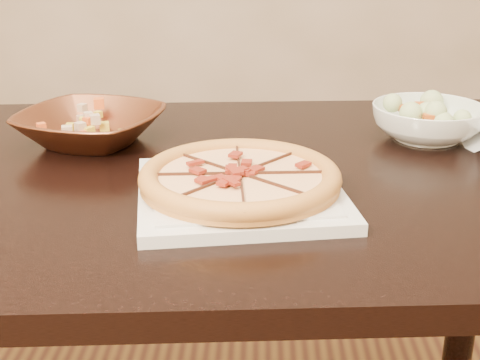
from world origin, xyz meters
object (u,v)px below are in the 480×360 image
(plate, at_px, (240,192))
(salad_bowl, at_px, (427,122))
(bronze_bowl, at_px, (91,127))
(pizza, at_px, (240,177))
(dining_table, at_px, (197,226))

(plate, xyz_separation_m, salad_bowl, (0.34, 0.30, 0.02))
(plate, distance_m, bronze_bowl, 0.38)
(bronze_bowl, bearing_deg, salad_bowl, 4.20)
(pizza, xyz_separation_m, salad_bowl, (0.34, 0.30, -0.00))
(plate, height_order, salad_bowl, salad_bowl)
(dining_table, xyz_separation_m, pizza, (0.08, -0.13, 0.14))
(pizza, distance_m, bronze_bowl, 0.38)
(dining_table, height_order, plate, plate)
(pizza, distance_m, salad_bowl, 0.46)
(dining_table, bearing_deg, bronze_bowl, 147.64)
(salad_bowl, bearing_deg, bronze_bowl, -175.80)
(pizza, height_order, salad_bowl, salad_bowl)
(salad_bowl, bearing_deg, pizza, -138.38)
(plate, distance_m, salad_bowl, 0.46)
(pizza, bearing_deg, dining_table, 121.30)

